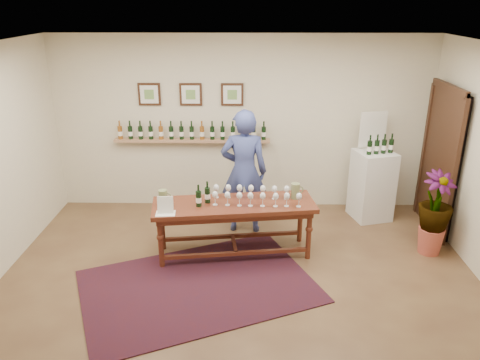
{
  "coord_description": "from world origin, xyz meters",
  "views": [
    {
      "loc": [
        0.1,
        -4.8,
        3.29
      ],
      "look_at": [
        0.0,
        0.8,
        1.1
      ],
      "focal_mm": 35.0,
      "sensor_mm": 36.0,
      "label": 1
    }
  ],
  "objects_px": {
    "potted_plant": "(434,213)",
    "person": "(244,172)",
    "tasting_table": "(234,211)",
    "display_pedestal": "(372,185)"
  },
  "relations": [
    {
      "from": "potted_plant",
      "to": "person",
      "type": "bearing_deg",
      "value": 165.65
    },
    {
      "from": "tasting_table",
      "to": "person",
      "type": "distance_m",
      "value": 0.79
    },
    {
      "from": "tasting_table",
      "to": "potted_plant",
      "type": "height_order",
      "value": "potted_plant"
    },
    {
      "from": "tasting_table",
      "to": "display_pedestal",
      "type": "xyz_separation_m",
      "value": [
        2.13,
        1.19,
        -0.1
      ]
    },
    {
      "from": "display_pedestal",
      "to": "potted_plant",
      "type": "height_order",
      "value": "display_pedestal"
    },
    {
      "from": "potted_plant",
      "to": "person",
      "type": "xyz_separation_m",
      "value": [
        -2.56,
        0.66,
        0.33
      ]
    },
    {
      "from": "tasting_table",
      "to": "display_pedestal",
      "type": "height_order",
      "value": "display_pedestal"
    },
    {
      "from": "tasting_table",
      "to": "display_pedestal",
      "type": "bearing_deg",
      "value": 21.69
    },
    {
      "from": "display_pedestal",
      "to": "person",
      "type": "xyz_separation_m",
      "value": [
        -2.01,
        -0.46,
        0.38
      ]
    },
    {
      "from": "potted_plant",
      "to": "person",
      "type": "height_order",
      "value": "person"
    }
  ]
}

